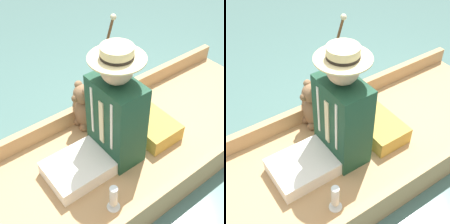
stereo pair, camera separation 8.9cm
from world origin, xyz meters
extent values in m
plane|color=#476B66|center=(0.00, 0.00, 0.00)|extent=(16.00, 16.00, 0.00)
cube|color=tan|center=(0.00, 0.00, 0.06)|extent=(1.04, 3.20, 0.12)
cube|color=tan|center=(-0.49, 0.00, 0.19)|extent=(0.06, 3.20, 0.14)
cube|color=tan|center=(0.49, 0.00, 0.19)|extent=(0.06, 3.20, 0.14)
cube|color=#B7933D|center=(0.02, -0.36, 0.19)|extent=(0.43, 0.30, 0.13)
cube|color=white|center=(0.03, 0.32, 0.18)|extent=(0.35, 0.43, 0.11)
cube|color=#19422D|center=(0.03, -0.02, 0.44)|extent=(0.38, 0.24, 0.64)
cube|color=beige|center=(0.03, 0.11, 0.49)|extent=(0.04, 0.01, 0.35)
cube|color=white|center=(-0.08, 0.11, 0.52)|extent=(0.02, 0.01, 0.38)
cube|color=white|center=(0.13, 0.11, 0.52)|extent=(0.02, 0.01, 0.38)
sphere|color=tan|center=(0.03, -0.02, 0.86)|extent=(0.21, 0.21, 0.21)
cylinder|color=beige|center=(0.03, -0.02, 0.93)|extent=(0.35, 0.35, 0.01)
cylinder|color=beige|center=(0.03, -0.02, 0.97)|extent=(0.20, 0.20, 0.07)
cylinder|color=black|center=(0.03, -0.02, 0.95)|extent=(0.20, 0.20, 0.02)
ellipsoid|color=#846042|center=(0.41, 0.00, 0.25)|extent=(0.18, 0.14, 0.26)
sphere|color=#846042|center=(0.41, 0.00, 0.44)|extent=(0.15, 0.15, 0.15)
sphere|color=brown|center=(0.41, 0.07, 0.43)|extent=(0.06, 0.06, 0.06)
sphere|color=#846042|center=(0.36, 0.00, 0.50)|extent=(0.06, 0.06, 0.06)
sphere|color=#846042|center=(0.46, 0.00, 0.50)|extent=(0.06, 0.06, 0.06)
cylinder|color=#846042|center=(0.32, 0.00, 0.30)|extent=(0.10, 0.07, 0.11)
cylinder|color=#846042|center=(0.50, 0.00, 0.30)|extent=(0.10, 0.07, 0.11)
sphere|color=#846042|center=(0.36, 0.04, 0.15)|extent=(0.07, 0.07, 0.07)
sphere|color=#846042|center=(0.46, 0.04, 0.15)|extent=(0.07, 0.07, 0.07)
cylinder|color=silver|center=(-0.33, 0.28, 0.12)|extent=(0.09, 0.09, 0.01)
cylinder|color=silver|center=(-0.33, 0.28, 0.15)|extent=(0.01, 0.01, 0.04)
cylinder|color=silver|center=(-0.33, 0.28, 0.24)|extent=(0.05, 0.05, 0.15)
cylinder|color=brown|center=(0.42, -0.16, 0.54)|extent=(0.02, 0.30, 0.85)
sphere|color=beige|center=(0.42, -0.30, 0.96)|extent=(0.04, 0.04, 0.04)
camera|label=1|loc=(-1.18, 0.96, 1.89)|focal=50.00mm
camera|label=2|loc=(-1.23, 0.89, 1.89)|focal=50.00mm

